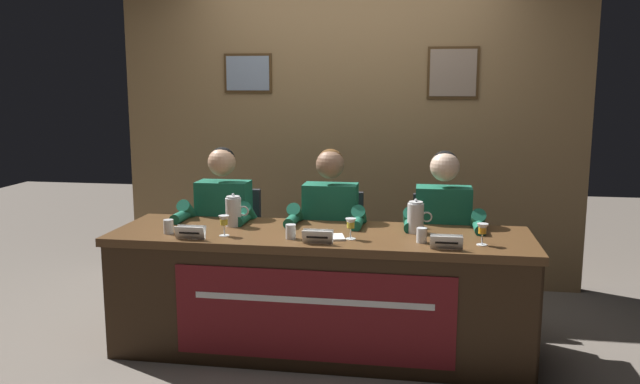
{
  "coord_description": "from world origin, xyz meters",
  "views": [
    {
      "loc": [
        0.61,
        -3.74,
        1.64
      ],
      "look_at": [
        0.0,
        0.0,
        1.0
      ],
      "focal_mm": 35.87,
      "sensor_mm": 36.0,
      "label": 1
    }
  ],
  "objects_px": {
    "juice_glass_left": "(224,222)",
    "water_pitcher_right_side": "(416,217)",
    "juice_glass_right": "(482,230)",
    "water_cup_right": "(422,236)",
    "nameplate_center": "(318,237)",
    "nameplate_right": "(446,242)",
    "document_stack_center": "(326,237)",
    "nameplate_left": "(190,232)",
    "conference_table": "(317,277)",
    "chair_left": "(230,254)",
    "water_cup_center": "(291,232)",
    "juice_glass_center": "(351,225)",
    "chair_center": "(333,259)",
    "water_pitcher_left_side": "(234,211)",
    "panelist_left": "(220,223)",
    "panelist_right": "(443,231)",
    "water_cup_left": "(169,227)",
    "chair_right": "(441,263)",
    "panelist_center": "(329,226)"
  },
  "relations": [
    {
      "from": "juice_glass_center",
      "to": "document_stack_center",
      "type": "relative_size",
      "value": 0.52
    },
    {
      "from": "chair_right",
      "to": "water_pitcher_right_side",
      "type": "height_order",
      "value": "water_pitcher_right_side"
    },
    {
      "from": "conference_table",
      "to": "water_cup_left",
      "type": "distance_m",
      "value": 0.95
    },
    {
      "from": "panelist_left",
      "to": "juice_glass_right",
      "type": "distance_m",
      "value": 1.78
    },
    {
      "from": "juice_glass_left",
      "to": "water_pitcher_right_side",
      "type": "bearing_deg",
      "value": 13.44
    },
    {
      "from": "nameplate_center",
      "to": "juice_glass_center",
      "type": "distance_m",
      "value": 0.22
    },
    {
      "from": "water_pitcher_right_side",
      "to": "nameplate_center",
      "type": "bearing_deg",
      "value": -146.47
    },
    {
      "from": "juice_glass_left",
      "to": "juice_glass_right",
      "type": "height_order",
      "value": "same"
    },
    {
      "from": "water_cup_center",
      "to": "chair_right",
      "type": "relative_size",
      "value": 0.1
    },
    {
      "from": "conference_table",
      "to": "chair_left",
      "type": "distance_m",
      "value": 1.0
    },
    {
      "from": "water_pitcher_left_side",
      "to": "water_pitcher_right_side",
      "type": "bearing_deg",
      "value": -0.12
    },
    {
      "from": "water_cup_left",
      "to": "water_cup_center",
      "type": "bearing_deg",
      "value": -0.78
    },
    {
      "from": "panelist_left",
      "to": "panelist_right",
      "type": "xyz_separation_m",
      "value": [
        1.5,
        0.0,
        0.0
      ]
    },
    {
      "from": "chair_center",
      "to": "panelist_right",
      "type": "xyz_separation_m",
      "value": [
        0.75,
        -0.2,
        0.28
      ]
    },
    {
      "from": "chair_center",
      "to": "nameplate_center",
      "type": "xyz_separation_m",
      "value": [
        0.03,
        -0.83,
        0.36
      ]
    },
    {
      "from": "juice_glass_right",
      "to": "water_cup_right",
      "type": "height_order",
      "value": "juice_glass_right"
    },
    {
      "from": "chair_center",
      "to": "nameplate_right",
      "type": "distance_m",
      "value": 1.18
    },
    {
      "from": "nameplate_center",
      "to": "nameplate_right",
      "type": "distance_m",
      "value": 0.72
    },
    {
      "from": "chair_right",
      "to": "panelist_right",
      "type": "xyz_separation_m",
      "value": [
        0.0,
        -0.2,
        0.28
      ]
    },
    {
      "from": "water_cup_left",
      "to": "chair_center",
      "type": "xyz_separation_m",
      "value": [
        0.9,
        0.73,
        -0.36
      ]
    },
    {
      "from": "chair_center",
      "to": "nameplate_center",
      "type": "height_order",
      "value": "chair_center"
    },
    {
      "from": "nameplate_left",
      "to": "water_cup_center",
      "type": "bearing_deg",
      "value": 10.23
    },
    {
      "from": "nameplate_center",
      "to": "juice_glass_center",
      "type": "bearing_deg",
      "value": 37.19
    },
    {
      "from": "nameplate_center",
      "to": "nameplate_right",
      "type": "relative_size",
      "value": 0.99
    },
    {
      "from": "juice_glass_right",
      "to": "panelist_left",
      "type": "bearing_deg",
      "value": 163.03
    },
    {
      "from": "chair_center",
      "to": "document_stack_center",
      "type": "height_order",
      "value": "chair_center"
    },
    {
      "from": "nameplate_center",
      "to": "document_stack_center",
      "type": "bearing_deg",
      "value": 77.22
    },
    {
      "from": "panelist_right",
      "to": "water_pitcher_left_side",
      "type": "height_order",
      "value": "panelist_right"
    },
    {
      "from": "water_cup_center",
      "to": "juice_glass_right",
      "type": "distance_m",
      "value": 1.09
    },
    {
      "from": "water_cup_center",
      "to": "juice_glass_right",
      "type": "bearing_deg",
      "value": 1.26
    },
    {
      "from": "nameplate_center",
      "to": "water_pitcher_right_side",
      "type": "bearing_deg",
      "value": 33.53
    },
    {
      "from": "conference_table",
      "to": "nameplate_left",
      "type": "distance_m",
      "value": 0.8
    },
    {
      "from": "nameplate_right",
      "to": "document_stack_center",
      "type": "relative_size",
      "value": 0.73
    },
    {
      "from": "water_cup_left",
      "to": "water_cup_right",
      "type": "height_order",
      "value": "same"
    },
    {
      "from": "panelist_left",
      "to": "panelist_center",
      "type": "bearing_deg",
      "value": 0.0
    },
    {
      "from": "water_pitcher_right_side",
      "to": "panelist_left",
      "type": "bearing_deg",
      "value": 168.53
    },
    {
      "from": "nameplate_left",
      "to": "water_pitcher_left_side",
      "type": "bearing_deg",
      "value": 68.71
    },
    {
      "from": "water_pitcher_right_side",
      "to": "document_stack_center",
      "type": "distance_m",
      "value": 0.57
    },
    {
      "from": "nameplate_left",
      "to": "nameplate_right",
      "type": "height_order",
      "value": "same"
    },
    {
      "from": "panelist_left",
      "to": "panelist_right",
      "type": "bearing_deg",
      "value": 0.0
    },
    {
      "from": "chair_left",
      "to": "juice_glass_right",
      "type": "bearing_deg",
      "value": -22.89
    },
    {
      "from": "chair_right",
      "to": "water_pitcher_right_side",
      "type": "bearing_deg",
      "value": -110.46
    },
    {
      "from": "nameplate_center",
      "to": "nameplate_right",
      "type": "bearing_deg",
      "value": -0.99
    },
    {
      "from": "chair_right",
      "to": "juice_glass_left",
      "type": "bearing_deg",
      "value": -150.46
    },
    {
      "from": "nameplate_center",
      "to": "nameplate_left",
      "type": "bearing_deg",
      "value": -178.74
    },
    {
      "from": "conference_table",
      "to": "water_pitcher_left_side",
      "type": "relative_size",
      "value": 12.12
    },
    {
      "from": "panelist_left",
      "to": "juice_glass_left",
      "type": "distance_m",
      "value": 0.59
    },
    {
      "from": "conference_table",
      "to": "juice_glass_right",
      "type": "xyz_separation_m",
      "value": [
        0.95,
        -0.06,
        0.34
      ]
    },
    {
      "from": "chair_left",
      "to": "chair_right",
      "type": "height_order",
      "value": "same"
    },
    {
      "from": "nameplate_center",
      "to": "document_stack_center",
      "type": "relative_size",
      "value": 0.72
    }
  ]
}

